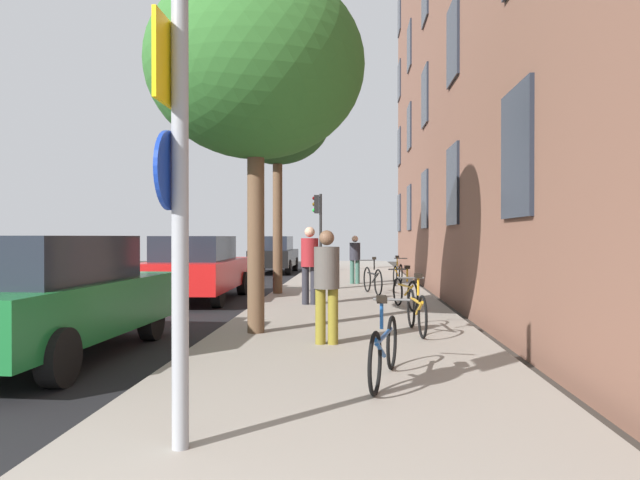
# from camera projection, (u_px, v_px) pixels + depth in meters

# --- Properties ---
(ground_plane) EXTENTS (41.80, 41.80, 0.00)m
(ground_plane) POSITION_uv_depth(u_px,v_px,m) (226.00, 294.00, 16.10)
(ground_plane) COLOR #332D28
(road_asphalt) EXTENTS (7.00, 38.00, 0.01)m
(road_asphalt) POSITION_uv_depth(u_px,v_px,m) (154.00, 293.00, 16.22)
(road_asphalt) COLOR black
(road_asphalt) RESTS_ON ground
(sidewalk) EXTENTS (4.20, 38.00, 0.12)m
(sidewalk) POSITION_uv_depth(u_px,v_px,m) (350.00, 292.00, 15.89)
(sidewalk) COLOR gray
(sidewalk) RESTS_ON ground
(sign_post) EXTENTS (0.16, 0.60, 3.40)m
(sign_post) POSITION_uv_depth(u_px,v_px,m) (177.00, 180.00, 4.01)
(sign_post) COLOR gray
(sign_post) RESTS_ON sidewalk
(traffic_light) EXTENTS (0.43, 0.24, 3.37)m
(traffic_light) POSITION_uv_depth(u_px,v_px,m) (318.00, 218.00, 24.90)
(traffic_light) COLOR black
(traffic_light) RESTS_ON sidewalk
(tree_near) EXTENTS (3.40, 3.40, 5.61)m
(tree_near) POSITION_uv_depth(u_px,v_px,m) (256.00, 67.00, 8.85)
(tree_near) COLOR brown
(tree_near) RESTS_ON sidewalk
(tree_far) EXTENTS (2.82, 2.82, 5.80)m
(tree_far) POSITION_uv_depth(u_px,v_px,m) (278.00, 120.00, 14.96)
(tree_far) COLOR brown
(tree_far) RESTS_ON sidewalk
(bicycle_0) EXTENTS (0.52, 1.67, 0.90)m
(bicycle_0) POSITION_uv_depth(u_px,v_px,m) (384.00, 348.00, 5.87)
(bicycle_0) COLOR black
(bicycle_0) RESTS_ON sidewalk
(bicycle_1) EXTENTS (0.42, 1.63, 0.93)m
(bicycle_1) POSITION_uv_depth(u_px,v_px,m) (417.00, 310.00, 8.83)
(bicycle_1) COLOR black
(bicycle_1) RESTS_ON sidewalk
(bicycle_2) EXTENTS (0.52, 1.53, 0.90)m
(bicycle_2) POSITION_uv_depth(u_px,v_px,m) (405.00, 292.00, 11.82)
(bicycle_2) COLOR black
(bicycle_2) RESTS_ON sidewalk
(bicycle_3) EXTENTS (0.56, 1.70, 0.97)m
(bicycle_3) POSITION_uv_depth(u_px,v_px,m) (373.00, 279.00, 14.85)
(bicycle_3) COLOR black
(bicycle_3) RESTS_ON sidewalk
(bicycle_4) EXTENTS (0.56, 1.67, 0.90)m
(bicycle_4) POSITION_uv_depth(u_px,v_px,m) (398.00, 273.00, 17.79)
(bicycle_4) COLOR black
(bicycle_4) RESTS_ON sidewalk
(pedestrian_0) EXTENTS (0.50, 0.50, 1.59)m
(pedestrian_0) POSITION_uv_depth(u_px,v_px,m) (327.00, 279.00, 7.91)
(pedestrian_0) COLOR olive
(pedestrian_0) RESTS_ON sidewalk
(pedestrian_1) EXTENTS (0.51, 0.51, 1.71)m
(pedestrian_1) POSITION_uv_depth(u_px,v_px,m) (310.00, 260.00, 12.53)
(pedestrian_1) COLOR #26262D
(pedestrian_1) RESTS_ON sidewalk
(pedestrian_2) EXTENTS (0.37, 0.37, 1.52)m
(pedestrian_2) POSITION_uv_depth(u_px,v_px,m) (355.00, 256.00, 18.04)
(pedestrian_2) COLOR #33594C
(pedestrian_2) RESTS_ON sidewalk
(car_0) EXTENTS (1.99, 4.41, 1.62)m
(car_0) POSITION_uv_depth(u_px,v_px,m) (50.00, 296.00, 7.42)
(car_0) COLOR #19662D
(car_0) RESTS_ON road_asphalt
(car_1) EXTENTS (2.00, 4.53, 1.62)m
(car_1) POSITION_uv_depth(u_px,v_px,m) (197.00, 267.00, 14.24)
(car_1) COLOR red
(car_1) RESTS_ON road_asphalt
(car_2) EXTENTS (1.76, 4.31, 1.62)m
(car_2) POSITION_uv_depth(u_px,v_px,m) (274.00, 254.00, 25.04)
(car_2) COLOR black
(car_2) RESTS_ON road_asphalt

